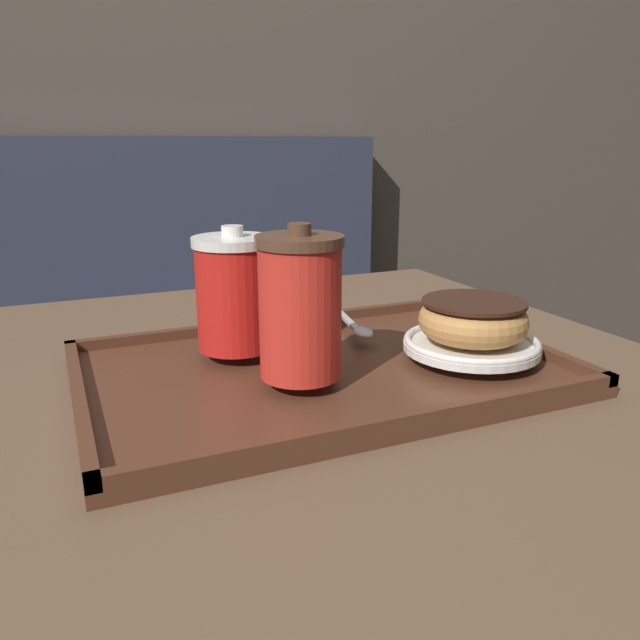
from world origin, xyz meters
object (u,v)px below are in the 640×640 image
(spoon, at_px, (357,328))
(donut_chocolate_glazed, at_px, (473,319))
(coffee_cup_rear, at_px, (235,292))
(coffee_cup_front, at_px, (300,306))

(spoon, bearing_deg, donut_chocolate_glazed, 46.34)
(coffee_cup_rear, distance_m, donut_chocolate_glazed, 0.26)
(coffee_cup_front, bearing_deg, coffee_cup_rear, 107.24)
(spoon, bearing_deg, coffee_cup_rear, -79.78)
(donut_chocolate_glazed, height_order, spoon, donut_chocolate_glazed)
(coffee_cup_rear, relative_size, spoon, 0.85)
(coffee_cup_rear, relative_size, donut_chocolate_glazed, 1.15)
(donut_chocolate_glazed, bearing_deg, coffee_cup_front, 178.52)
(donut_chocolate_glazed, xyz_separation_m, spoon, (-0.08, 0.11, -0.03))
(coffee_cup_front, relative_size, coffee_cup_rear, 1.10)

